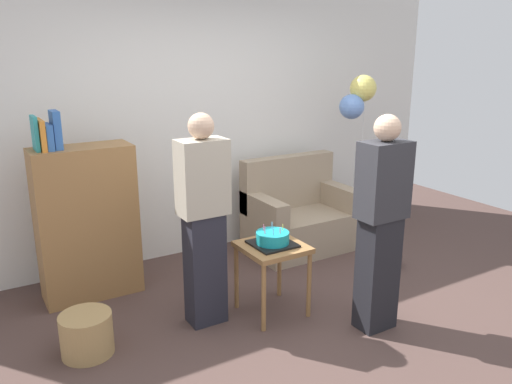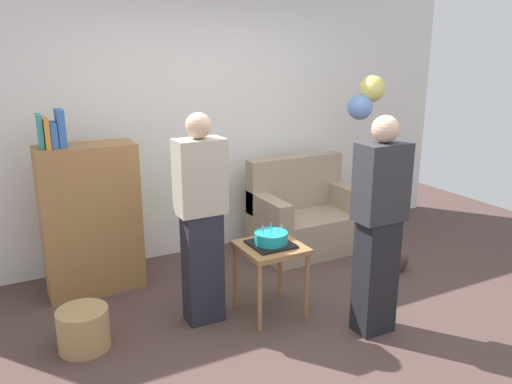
# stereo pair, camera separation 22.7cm
# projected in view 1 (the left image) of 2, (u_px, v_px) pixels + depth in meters

# --- Properties ---
(ground_plane) EXTENTS (8.00, 8.00, 0.00)m
(ground_plane) POSITION_uv_depth(u_px,v_px,m) (317.00, 334.00, 3.85)
(ground_plane) COLOR #4C3833
(wall_back) EXTENTS (6.00, 0.10, 2.70)m
(wall_back) POSITION_uv_depth(u_px,v_px,m) (197.00, 121.00, 5.17)
(wall_back) COLOR silver
(wall_back) RESTS_ON ground_plane
(couch) EXTENTS (1.10, 0.70, 0.96)m
(couch) POSITION_uv_depth(u_px,v_px,m) (298.00, 217.00, 5.42)
(couch) COLOR gray
(couch) RESTS_ON ground_plane
(bookshelf) EXTENTS (0.80, 0.36, 1.60)m
(bookshelf) POSITION_uv_depth(u_px,v_px,m) (86.00, 221.00, 4.29)
(bookshelf) COLOR olive
(bookshelf) RESTS_ON ground_plane
(side_table) EXTENTS (0.48, 0.48, 0.58)m
(side_table) POSITION_uv_depth(u_px,v_px,m) (272.00, 255.00, 4.04)
(side_table) COLOR olive
(side_table) RESTS_ON ground_plane
(birthday_cake) EXTENTS (0.32, 0.32, 0.17)m
(birthday_cake) POSITION_uv_depth(u_px,v_px,m) (273.00, 239.00, 4.00)
(birthday_cake) COLOR black
(birthday_cake) RESTS_ON side_table
(person_blowing_candles) EXTENTS (0.36, 0.22, 1.63)m
(person_blowing_candles) POSITION_uv_depth(u_px,v_px,m) (204.00, 220.00, 3.81)
(person_blowing_candles) COLOR #23232D
(person_blowing_candles) RESTS_ON ground_plane
(person_holding_cake) EXTENTS (0.36, 0.22, 1.63)m
(person_holding_cake) POSITION_uv_depth(u_px,v_px,m) (381.00, 224.00, 3.73)
(person_holding_cake) COLOR black
(person_holding_cake) RESTS_ON ground_plane
(wicker_basket) EXTENTS (0.36, 0.36, 0.30)m
(wicker_basket) POSITION_uv_depth(u_px,v_px,m) (87.00, 334.00, 3.56)
(wicker_basket) COLOR #A88451
(wicker_basket) RESTS_ON ground_plane
(handbag) EXTENTS (0.28, 0.14, 0.20)m
(handbag) POSITION_uv_depth(u_px,v_px,m) (391.00, 258.00, 4.96)
(handbag) COLOR #473328
(handbag) RESTS_ON ground_plane
(balloon_bunch) EXTENTS (0.41, 0.27, 1.80)m
(balloon_bunch) POSITION_uv_depth(u_px,v_px,m) (358.00, 97.00, 5.25)
(balloon_bunch) COLOR silver
(balloon_bunch) RESTS_ON ground_plane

